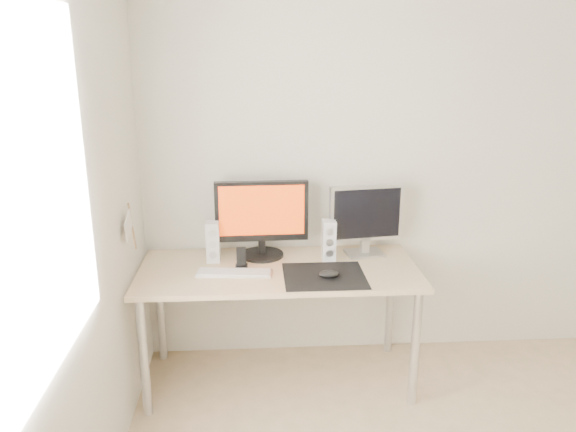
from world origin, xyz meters
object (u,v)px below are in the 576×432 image
main_monitor (262,216)px  speaker_right (329,240)px  speaker_left (213,242)px  phone_dock (241,261)px  mouse (329,274)px  desk (279,280)px  second_monitor (366,217)px  keyboard (234,273)px

main_monitor → speaker_right: main_monitor is taller
speaker_left → main_monitor: bearing=11.5°
speaker_left → phone_dock: 0.22m
speaker_right → mouse: bearing=-97.4°
main_monitor → phone_dock: 0.30m
desk → phone_dock: 0.24m
main_monitor → second_monitor: bearing=-0.5°
speaker_right → second_monitor: bearing=16.8°
speaker_right → keyboard: (-0.55, -0.19, -0.11)m
mouse → speaker_left: 0.72m
main_monitor → keyboard: size_ratio=1.28×
mouse → phone_dock: size_ratio=0.91×
desk → keyboard: (-0.25, -0.07, 0.09)m
main_monitor → mouse: bearing=-44.9°
main_monitor → keyboard: main_monitor is taller
mouse → speaker_right: size_ratio=0.47×
mouse → second_monitor: 0.49m
second_monitor → speaker_left: second_monitor is taller
desk → keyboard: keyboard is taller
speaker_left → phone_dock: speaker_left is taller
desk → second_monitor: bearing=18.9°
main_monitor → speaker_left: (-0.29, -0.06, -0.13)m
second_monitor → speaker_right: (-0.23, -0.07, -0.12)m
speaker_left → keyboard: (0.13, -0.20, -0.11)m
mouse → keyboard: (-0.52, 0.09, -0.02)m
second_monitor → phone_dock: size_ratio=3.63×
second_monitor → keyboard: 0.86m
second_monitor → phone_dock: (-0.75, -0.17, -0.20)m
second_monitor → speaker_right: 0.27m
second_monitor → keyboard: bearing=-161.8°
speaker_left → phone_dock: (0.17, -0.11, -0.08)m
speaker_right → speaker_left: bearing=178.6°
mouse → keyboard: size_ratio=0.26×
second_monitor → keyboard: (-0.78, -0.26, -0.23)m
main_monitor → second_monitor: (0.62, -0.01, -0.01)m
mouse → phone_dock: (-0.48, 0.18, 0.01)m
desk → speaker_left: speaker_left is taller
speaker_left → keyboard: size_ratio=0.56×
desk → phone_dock: size_ratio=12.87×
mouse → main_monitor: main_monitor is taller
keyboard → phone_dock: bearing=67.0°
mouse → desk: 0.33m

